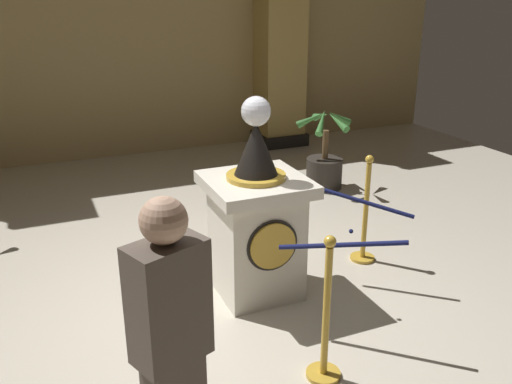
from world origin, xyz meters
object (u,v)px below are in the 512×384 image
potted_palm_right (324,164)px  stanchion_near (325,330)px  stanchion_far (365,224)px  pedestal_clock (256,222)px  bystander_guest (172,346)px

potted_palm_right → stanchion_near: bearing=-119.7°
stanchion_near → stanchion_far: stanchion_far is taller
pedestal_clock → bystander_guest: (-1.17, -1.69, 0.22)m
potted_palm_right → bystander_guest: (-3.06, -3.82, 0.54)m
stanchion_far → potted_palm_right: bearing=70.8°
stanchion_near → stanchion_far: (1.22, 1.37, 0.00)m
stanchion_near → stanchion_far: 1.84m
bystander_guest → stanchion_far: bearing=37.7°
stanchion_far → potted_palm_right: size_ratio=0.96×
stanchion_far → bystander_guest: bearing=-142.3°
pedestal_clock → potted_palm_right: bearing=48.3°
stanchion_far → pedestal_clock: bearing=-173.3°
stanchion_near → potted_palm_right: size_ratio=0.95×
pedestal_clock → stanchion_far: pedestal_clock is taller
stanchion_near → potted_palm_right: potted_palm_right is taller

